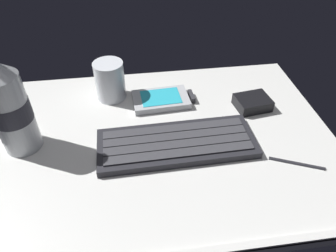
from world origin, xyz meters
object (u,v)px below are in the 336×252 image
keyboard (177,143)px  stylus_pen (297,162)px  handheld_device (164,99)px  charger_block (252,103)px  juice_cup (110,82)px  water_bottle (9,107)px

keyboard → stylus_pen: size_ratio=3.08×
keyboard → handheld_device: (-0.59, 14.02, -0.08)cm
charger_block → stylus_pen: charger_block is taller
juice_cup → water_bottle: (-16.26, -13.40, 5.10)cm
juice_cup → water_bottle: bearing=-140.5°
keyboard → juice_cup: 21.42cm
juice_cup → water_bottle: 21.68cm
handheld_device → charger_block: size_ratio=1.87×
keyboard → water_bottle: (-28.08, 4.19, 8.20)cm
handheld_device → juice_cup: 12.20cm
keyboard → handheld_device: bearing=92.4°
charger_block → water_bottle: bearing=-173.3°
keyboard → handheld_device: 14.04cm
handheld_device → juice_cup: bearing=162.4°
handheld_device → water_bottle: 30.34cm
keyboard → water_bottle: size_ratio=1.40×
keyboard → handheld_device: keyboard is taller
handheld_device → charger_block: bearing=-13.5°
handheld_device → stylus_pen: 29.78cm
keyboard → water_bottle: water_bottle is taller
juice_cup → charger_block: 30.89cm
keyboard → juice_cup: (-11.82, 17.59, 3.10)cm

